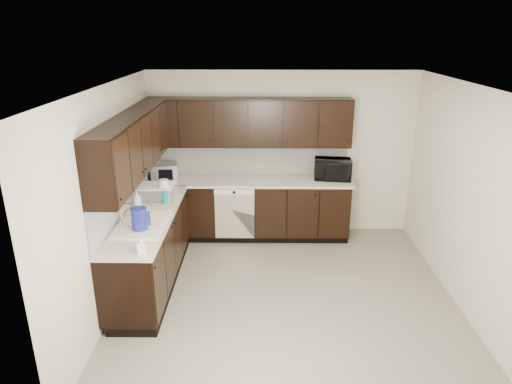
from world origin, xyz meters
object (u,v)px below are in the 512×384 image
microwave (332,169)px  toaster_oven (164,172)px  storage_bin (156,192)px  blue_pitcher (139,219)px  sink (142,230)px

microwave → toaster_oven: 2.50m
storage_bin → blue_pitcher: bearing=-87.5°
sink → storage_bin: bearing=91.3°
blue_pitcher → sink: bearing=103.4°
toaster_oven → blue_pitcher: bearing=-97.1°
storage_bin → blue_pitcher: size_ratio=1.71×
sink → microwave: 3.00m
toaster_oven → blue_pitcher: (0.09, -1.83, 0.01)m
storage_bin → sink: bearing=-88.7°
microwave → blue_pitcher: (-2.41, -1.89, -0.01)m
sink → blue_pitcher: bearing=-80.4°
sink → toaster_oven: (-0.07, 1.68, 0.18)m
storage_bin → blue_pitcher: blue_pitcher is taller
toaster_oven → storage_bin: 0.82m
microwave → toaster_oven: size_ratio=1.40×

